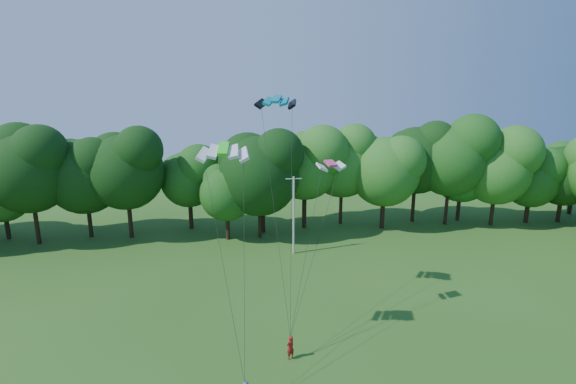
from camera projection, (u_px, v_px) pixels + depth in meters
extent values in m
cylinder|color=#B8B8AF|center=(294.00, 216.00, 47.06)|extent=(0.21, 0.21, 8.41)
cube|color=#B8B8AF|center=(294.00, 179.00, 46.06)|extent=(1.68, 0.16, 0.08)
imported|color=maroon|center=(290.00, 347.00, 29.96)|extent=(0.74, 0.69, 1.70)
cube|color=#047388|center=(276.00, 99.00, 33.21)|extent=(3.25, 2.29, 0.57)
cube|color=#2EDC21|center=(223.00, 149.00, 27.62)|extent=(3.25, 1.80, 0.73)
cube|color=#C93870|center=(331.00, 163.00, 31.88)|extent=(2.20, 1.41, 0.37)
cylinder|color=black|center=(260.00, 217.00, 52.21)|extent=(0.50, 0.50, 5.05)
ellipsoid|color=black|center=(259.00, 161.00, 50.54)|extent=(10.10, 10.10, 11.01)
cylinder|color=#382516|center=(459.00, 205.00, 58.64)|extent=(0.52, 0.52, 4.15)
ellipsoid|color=#1D571A|center=(463.00, 164.00, 57.28)|extent=(8.29, 8.29, 9.05)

